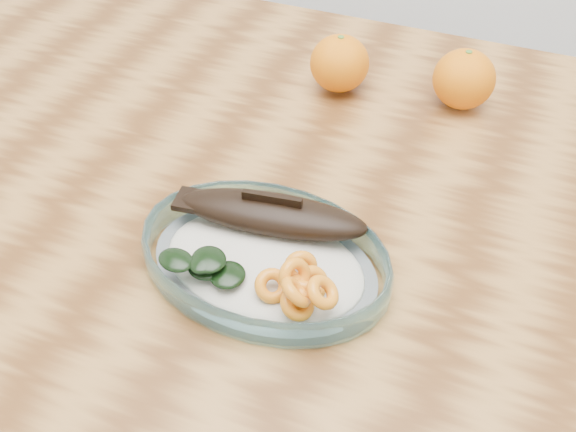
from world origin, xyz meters
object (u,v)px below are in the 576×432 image
at_px(plated_meal, 265,255).
at_px(orange_left, 340,63).
at_px(orange_right, 464,79).
at_px(dining_table, 292,240).

distance_m(plated_meal, orange_left, 0.34).
relative_size(plated_meal, orange_right, 6.36).
bearing_deg(orange_right, orange_left, -172.44).
height_order(dining_table, orange_right, orange_right).
bearing_deg(plated_meal, orange_left, 102.17).
height_order(plated_meal, orange_left, same).
bearing_deg(orange_left, plated_meal, -82.82).
bearing_deg(dining_table, orange_right, 56.34).
xyz_separation_m(plated_meal, orange_right, (0.11, 0.36, 0.02)).
bearing_deg(dining_table, plated_meal, -78.52).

